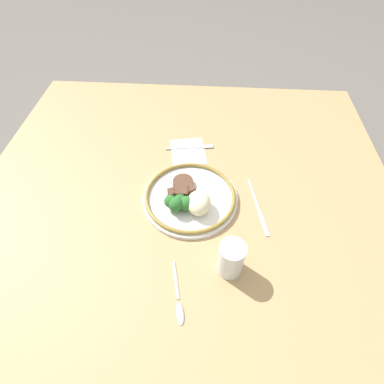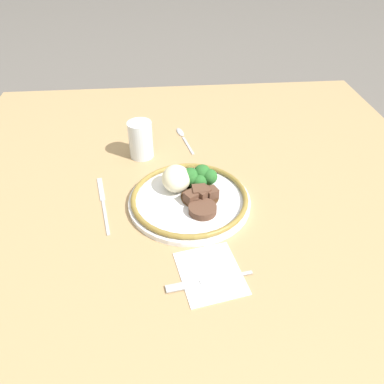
{
  "view_description": "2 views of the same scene",
  "coord_description": "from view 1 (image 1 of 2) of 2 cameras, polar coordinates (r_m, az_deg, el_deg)",
  "views": [
    {
      "loc": [
        0.54,
        0.06,
        0.74
      ],
      "look_at": [
        -0.02,
        0.02,
        0.08
      ],
      "focal_mm": 28.0,
      "sensor_mm": 36.0,
      "label": 1
    },
    {
      "loc": [
        -0.7,
        0.07,
        0.6
      ],
      "look_at": [
        -0.03,
        0.01,
        0.08
      ],
      "focal_mm": 35.0,
      "sensor_mm": 36.0,
      "label": 2
    }
  ],
  "objects": [
    {
      "name": "spoon",
      "position": [
        0.74,
        -2.51,
        -20.63
      ],
      "size": [
        0.16,
        0.05,
        0.01
      ],
      "rotation": [
        0.0,
        0.0,
        0.22
      ],
      "color": "#ADADB2",
      "rests_on": "dining_table"
    },
    {
      "name": "fork",
      "position": [
        1.06,
        0.43,
        8.53
      ],
      "size": [
        0.04,
        0.17,
        0.0
      ],
      "rotation": [
        0.0,
        0.0,
        1.73
      ],
      "color": "#ADADB2",
      "rests_on": "napkin"
    },
    {
      "name": "juice_glass",
      "position": [
        0.75,
        7.37,
        -12.72
      ],
      "size": [
        0.06,
        0.06,
        0.1
      ],
      "color": "#F4AD19",
      "rests_on": "dining_table"
    },
    {
      "name": "knife",
      "position": [
        0.9,
        12.5,
        -3.02
      ],
      "size": [
        0.21,
        0.05,
        0.0
      ],
      "rotation": [
        0.0,
        0.0,
        0.2
      ],
      "color": "#ADADB2",
      "rests_on": "dining_table"
    },
    {
      "name": "ground_plane",
      "position": [
        0.92,
        -1.51,
        -4.05
      ],
      "size": [
        8.0,
        8.0,
        0.0
      ],
      "primitive_type": "plane",
      "color": "#5B5651"
    },
    {
      "name": "napkin",
      "position": [
        1.05,
        -0.74,
        7.7
      ],
      "size": [
        0.15,
        0.14,
        0.0
      ],
      "color": "white",
      "rests_on": "dining_table"
    },
    {
      "name": "plate",
      "position": [
        0.88,
        -0.5,
        -1.08
      ],
      "size": [
        0.28,
        0.28,
        0.07
      ],
      "color": "white",
      "rests_on": "dining_table"
    },
    {
      "name": "dining_table",
      "position": [
        0.9,
        -1.54,
        -3.36
      ],
      "size": [
        1.34,
        1.3,
        0.04
      ],
      "color": "tan",
      "rests_on": "ground"
    }
  ]
}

